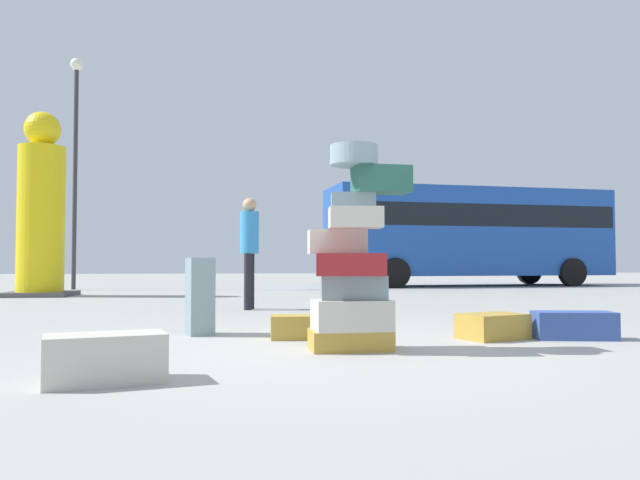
# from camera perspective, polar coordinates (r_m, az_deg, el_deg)

# --- Properties ---
(ground_plane) EXTENTS (80.00, 80.00, 0.00)m
(ground_plane) POSITION_cam_1_polar(r_m,az_deg,el_deg) (5.35, 2.30, -10.09)
(ground_plane) COLOR #9E9E99
(suitcase_tower) EXTENTS (0.88, 0.66, 1.75)m
(suitcase_tower) POSITION_cam_1_polar(r_m,az_deg,el_deg) (5.28, 3.13, -2.13)
(suitcase_tower) COLOR #B28C33
(suitcase_tower) RESTS_ON ground
(suitcase_cream_right_side) EXTENTS (0.79, 0.54, 0.30)m
(suitcase_cream_right_side) POSITION_cam_1_polar(r_m,az_deg,el_deg) (4.09, -19.25, -10.30)
(suitcase_cream_right_side) COLOR beige
(suitcase_cream_right_side) RESTS_ON ground
(suitcase_tan_foreground_near) EXTENTS (0.69, 0.49, 0.16)m
(suitcase_tan_foreground_near) POSITION_cam_1_polar(r_m,az_deg,el_deg) (7.06, 2.38, -7.51)
(suitcase_tan_foreground_near) COLOR #B28C33
(suitcase_tan_foreground_near) RESTS_ON ground
(suitcase_tan_behind_tower) EXTENTS (0.72, 0.61, 0.25)m
(suitcase_tan_behind_tower) POSITION_cam_1_polar(r_m,az_deg,el_deg) (6.29, 15.68, -7.70)
(suitcase_tan_behind_tower) COLOR #B28C33
(suitcase_tan_behind_tower) RESTS_ON ground
(suitcase_navy_upright_blue) EXTENTS (0.80, 0.45, 0.27)m
(suitcase_navy_upright_blue) POSITION_cam_1_polar(r_m,az_deg,el_deg) (6.52, 22.44, -7.32)
(suitcase_navy_upright_blue) COLOR #334F99
(suitcase_navy_upright_blue) RESTS_ON ground
(suitcase_slate_white_trunk) EXTENTS (0.33, 0.39, 0.80)m
(suitcase_slate_white_trunk) POSITION_cam_1_polar(r_m,az_deg,el_deg) (6.51, -11.05, -5.13)
(suitcase_slate_white_trunk) COLOR gray
(suitcase_slate_white_trunk) RESTS_ON ground
(suitcase_tan_left_side) EXTENTS (0.56, 0.33, 0.23)m
(suitcase_tan_left_side) POSITION_cam_1_polar(r_m,az_deg,el_deg) (6.08, -1.97, -8.06)
(suitcase_tan_left_side) COLOR #B28C33
(suitcase_tan_left_side) RESTS_ON ground
(person_bearded_onlooker) EXTENTS (0.30, 0.33, 1.79)m
(person_bearded_onlooker) POSITION_cam_1_polar(r_m,az_deg,el_deg) (9.93, -6.55, -0.23)
(person_bearded_onlooker) COLOR black
(person_bearded_onlooker) RESTS_ON ground
(yellow_dummy_statue) EXTENTS (1.42, 1.42, 4.18)m
(yellow_dummy_statue) POSITION_cam_1_polar(r_m,az_deg,el_deg) (15.28, -24.40, 2.23)
(yellow_dummy_statue) COLOR yellow
(yellow_dummy_statue) RESTS_ON ground
(parked_bus) EXTENTS (9.46, 3.40, 3.15)m
(parked_bus) POSITION_cam_1_polar(r_m,az_deg,el_deg) (20.92, 13.53, 0.89)
(parked_bus) COLOR #1E4CA5
(parked_bus) RESTS_ON ground
(lamp_post) EXTENTS (0.36, 0.36, 6.62)m
(lamp_post) POSITION_cam_1_polar(r_m,az_deg,el_deg) (19.10, -21.68, 8.64)
(lamp_post) COLOR #333338
(lamp_post) RESTS_ON ground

